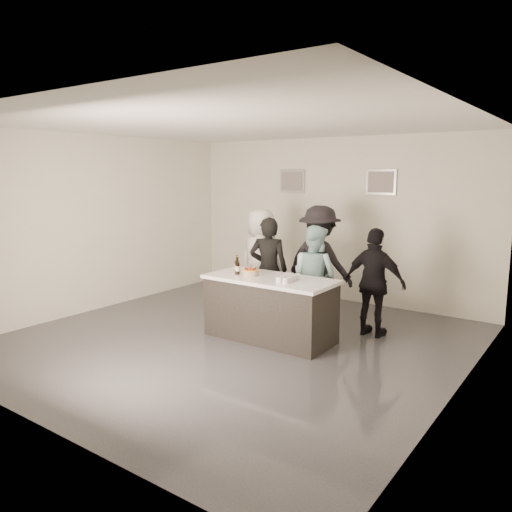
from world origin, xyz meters
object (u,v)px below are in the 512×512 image
Objects in this scene: beer_bottle_b at (237,266)px; person_main_blue at (314,276)px; bar_counter at (270,308)px; person_guest_left at (261,260)px; person_guest_back at (319,262)px; beer_bottle_a at (237,264)px; person_main_black at (268,270)px; person_guest_right at (375,283)px; cake at (250,273)px.

person_main_blue reaches higher than beer_bottle_b.
beer_bottle_b is at bearing -169.37° from bar_counter.
bar_counter is 1.56m from person_guest_left.
beer_bottle_b is 0.14× the size of person_guest_back.
bar_counter is at bearing -2.56° from beer_bottle_a.
beer_bottle_b is at bearing 75.94° from person_guest_back.
bar_counter is 0.85m from beer_bottle_a.
person_main_black is 0.91× the size of person_guest_back.
beer_bottle_b is 0.83m from person_main_black.
person_main_blue is (0.73, 0.17, -0.05)m from person_main_black.
person_guest_right is 0.86× the size of person_guest_back.
person_main_blue is at bearing 61.36° from cake.
person_guest_right is (2.11, -0.15, -0.09)m from person_guest_left.
person_main_black is 0.87m from person_guest_back.
bar_counter is 1.06× the size of person_guest_left.
beer_bottle_a is 1.51m from person_guest_back.
person_main_black reaches higher than cake.
person_guest_back is (0.99, 0.24, 0.04)m from person_guest_left.
person_main_blue is at bearing 45.80° from beer_bottle_a.
beer_bottle_a is at bearing 110.73° from person_guest_left.
beer_bottle_b is at bearing 63.00° from person_main_blue.
person_guest_back reaches higher than bar_counter.
cake is at bearing 83.13° from person_guest_back.
person_guest_right reaches higher than beer_bottle_b.
beer_bottle_a is 1.22m from person_main_blue.
person_guest_left reaches higher than beer_bottle_a.
person_guest_back reaches higher than person_guest_right.
beer_bottle_a is 2.03m from person_guest_right.
person_main_blue is at bearing 53.41° from beer_bottle_b.
person_main_blue reaches higher than beer_bottle_a.
person_guest_back reaches higher than person_main_blue.
cake is at bearing 122.19° from person_guest_left.
person_guest_left is at bearing 19.36° from person_guest_back.
person_guest_back is (0.33, 1.46, -0.02)m from cake.
person_main_blue is (0.52, 0.95, -0.15)m from cake.
person_guest_left is (-0.35, 1.13, -0.15)m from beer_bottle_a.
cake is 0.14× the size of person_main_black.
beer_bottle_b is 0.15× the size of person_main_black.
person_main_blue is 1.00× the size of person_guest_right.
person_guest_back is at bearing -162.87° from person_guest_left.
person_main_blue is 1.22m from person_guest_left.
cake is at bearing -168.06° from bar_counter.
person_guest_back is (-0.19, 0.51, 0.13)m from person_main_blue.
bar_counter is 1.56m from person_guest_right.
person_guest_back is at bearing 88.87° from bar_counter.
person_guest_left is at bearing 129.89° from bar_counter.
person_guest_right reaches higher than cake.
person_guest_left is at bearing 107.19° from beer_bottle_a.
person_main_black is 1.69m from person_guest_right.
beer_bottle_b is (0.11, -0.12, 0.00)m from beer_bottle_a.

